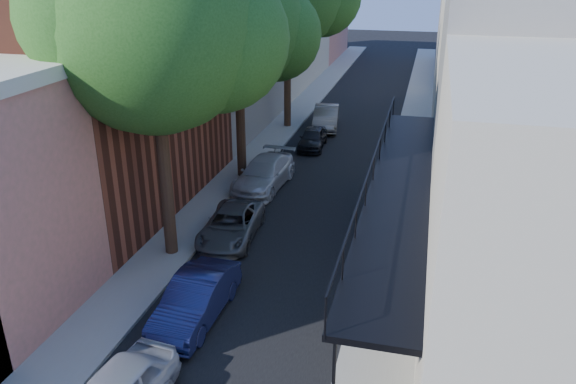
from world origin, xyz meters
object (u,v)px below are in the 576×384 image
Objects in this scene: parked_car_c at (231,225)px; oak_mid at (247,28)px; parked_car_b at (196,299)px; parked_car_d at (264,174)px; parked_car_e at (313,138)px; oak_near at (169,29)px; parked_car_f at (326,117)px.

oak_mid is at bearing 97.27° from parked_car_c.
parked_car_d reaches higher than parked_car_b.
parked_car_c is at bearing -78.71° from oak_mid.
parked_car_b is at bearing -92.46° from parked_car_e.
oak_mid is at bearing 90.37° from oak_near.
parked_car_d is at bearing -101.19° from parked_car_e.
parked_car_e is (0.00, 16.73, -0.09)m from parked_car_b.
parked_car_b is 5.16m from parked_car_c.
oak_near reaches higher than parked_car_e.
parked_car_b is at bearing -97.25° from parked_car_f.
parked_car_c is at bearing -95.96° from parked_car_e.
parked_car_b is (1.97, -3.69, -7.21)m from oak_near.
oak_near is 7.55m from parked_car_c.
oak_mid is 2.17× the size of parked_car_d.
oak_near reaches higher than parked_car_c.
parked_car_d is 6.41m from parked_car_e.
oak_mid is at bearing 133.62° from parked_car_d.
parked_car_b is 16.73m from parked_car_e.
oak_near is 3.40× the size of parked_car_e.
parked_car_c is 15.74m from parked_car_f.
oak_near is 18.69m from parked_car_f.
oak_near reaches higher than parked_car_f.
parked_car_d is (0.99, 6.71, -7.19)m from oak_near.
parked_car_b is at bearing -86.10° from parked_car_c.
parked_car_f is at bearing 88.65° from parked_car_d.
parked_car_b is 1.20× the size of parked_car_e.
oak_near reaches higher than parked_car_d.
parked_car_d is at bearing 81.57° from oak_near.
oak_mid is 9.31m from parked_car_c.
parked_car_c is 0.88× the size of parked_car_d.
oak_near is at bearing 119.74° from parked_car_b.
oak_mid is 2.41× the size of parked_car_f.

